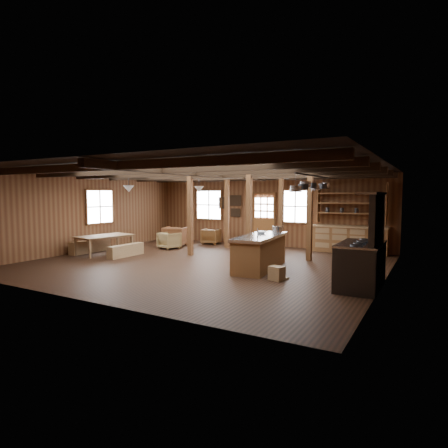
{
  "coord_description": "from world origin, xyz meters",
  "views": [
    {
      "loc": [
        6.0,
        -9.37,
        2.08
      ],
      "look_at": [
        0.33,
        0.62,
        1.15
      ],
      "focal_mm": 30.0,
      "sensor_mm": 36.0,
      "label": 1
    }
  ],
  "objects_px": {
    "kitchen_island": "(260,252)",
    "armchair_b": "(211,236)",
    "armchair_a": "(175,236)",
    "armchair_c": "(169,241)",
    "commercial_range": "(363,258)",
    "dining_table": "(105,245)"
  },
  "relations": [
    {
      "from": "kitchen_island",
      "to": "commercial_range",
      "type": "bearing_deg",
      "value": -22.48
    },
    {
      "from": "armchair_a",
      "to": "armchair_c",
      "type": "distance_m",
      "value": 0.7
    },
    {
      "from": "commercial_range",
      "to": "armchair_c",
      "type": "relative_size",
      "value": 3.05
    },
    {
      "from": "kitchen_island",
      "to": "dining_table",
      "type": "relative_size",
      "value": 1.39
    },
    {
      "from": "dining_table",
      "to": "armchair_b",
      "type": "height_order",
      "value": "dining_table"
    },
    {
      "from": "commercial_range",
      "to": "dining_table",
      "type": "height_order",
      "value": "commercial_range"
    },
    {
      "from": "commercial_range",
      "to": "armchair_b",
      "type": "relative_size",
      "value": 3.06
    },
    {
      "from": "dining_table",
      "to": "armchair_c",
      "type": "relative_size",
      "value": 2.66
    },
    {
      "from": "kitchen_island",
      "to": "dining_table",
      "type": "height_order",
      "value": "kitchen_island"
    },
    {
      "from": "kitchen_island",
      "to": "dining_table",
      "type": "bearing_deg",
      "value": 177.22
    },
    {
      "from": "kitchen_island",
      "to": "armchair_c",
      "type": "distance_m",
      "value": 4.9
    },
    {
      "from": "commercial_range",
      "to": "armchair_a",
      "type": "relative_size",
      "value": 2.44
    },
    {
      "from": "armchair_a",
      "to": "armchair_b",
      "type": "relative_size",
      "value": 1.25
    },
    {
      "from": "commercial_range",
      "to": "dining_table",
      "type": "relative_size",
      "value": 1.15
    },
    {
      "from": "commercial_range",
      "to": "armchair_c",
      "type": "xyz_separation_m",
      "value": [
        -7.4,
        2.65,
        -0.36
      ]
    },
    {
      "from": "dining_table",
      "to": "armchair_c",
      "type": "bearing_deg",
      "value": -19.72
    },
    {
      "from": "armchair_b",
      "to": "dining_table",
      "type": "bearing_deg",
      "value": 56.46
    },
    {
      "from": "dining_table",
      "to": "armchair_c",
      "type": "xyz_separation_m",
      "value": [
        1.15,
        2.09,
        -0.01
      ]
    },
    {
      "from": "commercial_range",
      "to": "dining_table",
      "type": "xyz_separation_m",
      "value": [
        -8.54,
        0.56,
        -0.35
      ]
    },
    {
      "from": "commercial_range",
      "to": "dining_table",
      "type": "distance_m",
      "value": 8.57
    },
    {
      "from": "armchair_a",
      "to": "armchair_b",
      "type": "distance_m",
      "value": 1.56
    },
    {
      "from": "kitchen_island",
      "to": "armchair_b",
      "type": "xyz_separation_m",
      "value": [
        -3.9,
        3.76,
        -0.16
      ]
    }
  ]
}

